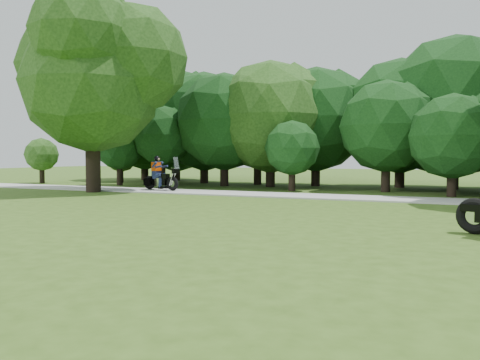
% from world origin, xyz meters
% --- Properties ---
extents(ground, '(100.00, 100.00, 0.00)m').
position_xyz_m(ground, '(0.00, 0.00, 0.00)').
color(ground, '#304E16').
rests_on(ground, ground).
extents(walkway, '(60.00, 2.20, 0.06)m').
position_xyz_m(walkway, '(0.00, 8.00, 0.03)').
color(walkway, '#A6A6A0').
rests_on(walkway, ground).
extents(tree_line, '(38.99, 11.79, 7.79)m').
position_xyz_m(tree_line, '(-0.39, 14.75, 3.69)').
color(tree_line, black).
rests_on(tree_line, ground).
extents(big_tree_west, '(8.64, 6.56, 9.96)m').
position_xyz_m(big_tree_west, '(-10.54, 6.85, 5.76)').
color(big_tree_west, black).
rests_on(big_tree_west, ground).
extents(touring_motorcycle, '(2.14, 0.88, 1.64)m').
position_xyz_m(touring_motorcycle, '(-7.94, 8.12, 0.65)').
color(touring_motorcycle, black).
rests_on(touring_motorcycle, walkway).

